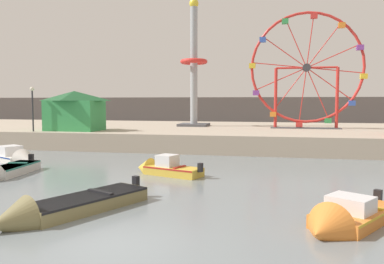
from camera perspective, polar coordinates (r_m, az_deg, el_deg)
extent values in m
plane|color=slate|center=(10.87, -11.45, -15.92)|extent=(240.00, 240.00, 0.00)
cube|color=tan|center=(37.09, 5.57, -0.34)|extent=(110.00, 19.49, 1.40)
cube|color=#564C47|center=(56.11, 7.77, 2.78)|extent=(140.00, 3.00, 4.40)
cube|color=silver|center=(27.98, -25.44, -3.34)|extent=(4.35, 3.20, 0.38)
cube|color=navy|center=(27.96, -25.45, -3.04)|extent=(4.32, 3.20, 0.08)
cone|color=silver|center=(25.65, -22.93, -3.93)|extent=(1.65, 1.76, 1.39)
cube|color=silver|center=(27.45, -25.01, -2.44)|extent=(1.64, 1.61, 0.60)
cube|color=navy|center=(28.41, -25.90, -2.79)|extent=(0.71, 1.18, 0.06)
cube|color=silver|center=(22.54, -24.54, -4.97)|extent=(1.53, 3.46, 0.48)
cube|color=#237566|center=(22.51, -24.56, -4.46)|extent=(1.55, 3.43, 0.08)
cube|color=black|center=(24.01, -22.38, -3.50)|extent=(0.26, 0.22, 0.44)
cube|color=#237566|center=(22.85, -24.02, -4.14)|extent=(1.05, 0.26, 0.06)
cube|color=gold|center=(20.15, -2.74, -5.71)|extent=(3.23, 2.13, 0.44)
cube|color=#B2231E|center=(20.12, -2.74, -5.21)|extent=(3.21, 2.14, 0.08)
cone|color=gold|center=(21.26, -6.98, -5.20)|extent=(1.16, 1.34, 1.12)
cube|color=black|center=(19.24, 1.22, -5.19)|extent=(0.27, 0.29, 0.44)
cube|color=silver|center=(20.28, -3.62, -4.17)|extent=(1.17, 1.20, 0.60)
cube|color=#B2231E|center=(19.90, -1.84, -5.11)|extent=(0.49, 1.00, 0.06)
cube|color=olive|center=(14.37, -14.93, -9.88)|extent=(3.23, 4.66, 0.50)
cube|color=black|center=(14.32, -14.95, -9.07)|extent=(3.23, 4.63, 0.08)
cone|color=olive|center=(12.90, -25.13, -11.81)|extent=(1.77, 1.70, 1.38)
cube|color=black|center=(15.78, -8.18, -7.15)|extent=(0.30, 0.28, 0.44)
cube|color=black|center=(14.64, -13.20, -8.45)|extent=(1.18, 0.67, 0.06)
cube|color=orange|center=(13.56, 22.76, -11.14)|extent=(3.15, 3.67, 0.41)
cube|color=gold|center=(13.52, 22.78, -10.47)|extent=(3.15, 3.65, 0.08)
cone|color=orange|center=(11.69, 18.60, -13.53)|extent=(1.73, 1.58, 1.46)
cube|color=black|center=(15.11, 25.45, -8.41)|extent=(0.31, 0.30, 0.44)
cube|color=silver|center=(13.07, 22.09, -9.68)|extent=(1.59, 1.53, 0.48)
cube|color=gold|center=(13.88, 23.47, -9.80)|extent=(1.18, 0.86, 0.06)
torus|color=red|center=(36.31, 16.34, 8.98)|extent=(9.77, 0.24, 9.77)
cylinder|color=#38383D|center=(36.31, 16.34, 8.98)|extent=(0.70, 0.50, 0.70)
cylinder|color=red|center=(36.17, 15.84, 5.25)|extent=(0.61, 0.08, 4.74)
cube|color=red|center=(36.21, 15.33, 1.07)|extent=(0.56, 0.48, 0.44)
cylinder|color=red|center=(36.28, 17.78, 5.50)|extent=(1.98, 0.08, 4.40)
cube|color=#33934C|center=(36.41, 19.18, 1.58)|extent=(0.56, 0.48, 0.44)
cylinder|color=red|center=(36.41, 19.32, 6.67)|extent=(3.88, 0.08, 2.89)
cube|color=#3356B7|center=(36.67, 22.24, 3.92)|extent=(0.56, 0.48, 0.44)
cylinder|color=red|center=(36.54, 20.08, 8.44)|extent=(4.74, 0.08, 0.61)
cube|color=yellow|center=(36.90, 23.73, 7.45)|extent=(0.56, 0.48, 0.44)
cylinder|color=red|center=(36.62, 19.84, 10.35)|extent=(4.40, 0.08, 1.98)
cube|color=purple|center=(37.06, 23.28, 11.24)|extent=(0.56, 0.48, 0.44)
cylinder|color=red|center=(36.65, 18.66, 11.90)|extent=(2.89, 0.08, 3.88)
cube|color=orange|center=(37.09, 20.96, 14.31)|extent=(0.56, 0.48, 0.44)
cylinder|color=red|center=(36.60, 16.85, 12.66)|extent=(0.61, 0.08, 4.74)
cube|color=red|center=(36.99, 17.35, 15.85)|extent=(0.56, 0.48, 0.44)
cylinder|color=red|center=(36.50, 14.89, 12.43)|extent=(1.98, 0.08, 4.40)
cube|color=#33934C|center=(36.78, 13.41, 15.40)|extent=(0.56, 0.48, 0.44)
cylinder|color=red|center=(36.36, 13.32, 11.27)|extent=(3.88, 0.08, 2.89)
cube|color=#3356B7|center=(36.53, 10.26, 13.08)|extent=(0.56, 0.48, 0.44)
cylinder|color=red|center=(36.23, 12.56, 9.48)|extent=(4.74, 0.08, 0.61)
cube|color=yellow|center=(36.29, 8.77, 9.50)|extent=(0.56, 0.48, 0.44)
cylinder|color=red|center=(36.15, 12.83, 7.55)|extent=(4.40, 0.08, 1.98)
cube|color=purple|center=(36.13, 9.31, 5.64)|extent=(0.56, 0.48, 0.44)
cylinder|color=red|center=(36.12, 14.03, 6.00)|extent=(2.89, 0.08, 3.88)
cube|color=orange|center=(36.10, 11.72, 2.55)|extent=(0.56, 0.48, 0.44)
cylinder|color=red|center=(36.09, 12.08, 4.82)|extent=(0.28, 0.28, 5.36)
cylinder|color=red|center=(36.47, 20.37, 4.64)|extent=(0.28, 0.28, 5.36)
cylinder|color=red|center=(36.31, 16.34, 8.98)|extent=(5.24, 0.18, 0.18)
cube|color=#4C4C51|center=(36.26, 16.16, 0.56)|extent=(6.04, 1.20, 0.08)
cylinder|color=#999EA3|center=(38.46, 0.27, 9.44)|extent=(0.70, 0.70, 11.47)
torus|color=red|center=(38.51, 0.28, 10.21)|extent=(2.64, 2.64, 0.44)
sphere|color=yellow|center=(39.45, 0.28, 18.20)|extent=(0.90, 0.90, 0.90)
cube|color=#4C4C51|center=(38.38, 0.27, 1.06)|extent=(2.80, 2.80, 0.24)
cube|color=#33934C|center=(33.81, -16.72, 2.32)|extent=(4.34, 2.88, 2.48)
pyramid|color=#1C512A|center=(33.79, -16.78, 5.07)|extent=(4.77, 3.17, 0.80)
cylinder|color=#2D2D33|center=(33.73, -22.18, 2.84)|extent=(0.12, 0.12, 3.25)
sphere|color=#F2EACC|center=(33.74, -22.27, 5.84)|extent=(0.32, 0.32, 0.32)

